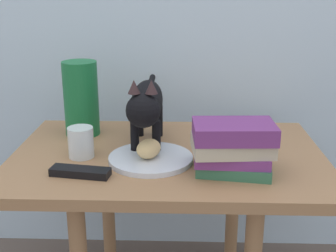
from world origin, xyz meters
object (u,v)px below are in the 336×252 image
Objects in this scene: side_table at (168,176)px; green_vase at (81,99)px; cat at (146,104)px; plate at (151,159)px; bread_roll at (149,149)px; candle_jar at (81,144)px; tv_remote at (80,172)px; book_stack at (233,147)px.

green_vase reaches higher than side_table.
plate is at bearing -80.18° from cat.
bread_roll is (-0.00, -0.01, 0.03)m from plate.
side_table is 10.96× the size of bread_roll.
plate is 0.99× the size of green_vase.
candle_jar reaches higher than plate.
cat is (-0.02, 0.10, 0.13)m from plate.
green_vase is 0.21m from candle_jar.
bread_roll is at bearing -44.93° from green_vase.
candle_jar is at bearing -79.07° from green_vase.
green_vase is at bearing 135.07° from bread_roll.
candle_jar is 0.57× the size of tv_remote.
cat reaches higher than tv_remote.
bread_roll is 0.94× the size of candle_jar.
side_table is 1.83× the size of cat.
green_vase is at bearing 136.71° from plate.
plate is (-0.04, -0.06, 0.08)m from side_table.
book_stack is 2.49× the size of candle_jar.
cat is 0.24m from green_vase.
tv_remote is (0.02, -0.12, -0.03)m from candle_jar.
book_stack is at bearing -12.27° from candle_jar.
side_table is 4.14× the size of book_stack.
cat reaches higher than side_table.
bread_roll is 0.17× the size of cat.
bread_roll reaches higher than side_table.
tv_remote is (-0.15, -0.20, -0.12)m from cat.
cat reaches higher than plate.
bread_roll is at bearing -83.27° from cat.
cat is 0.28m from tv_remote.
candle_jar is 0.13m from tv_remote.
cat is (-0.01, 0.11, 0.09)m from bread_roll.
cat reaches higher than book_stack.
green_vase is at bearing 109.81° from tv_remote.
candle_jar is (-0.19, 0.03, -0.00)m from bread_roll.
green_vase is at bearing 147.65° from book_stack.
cat is 5.64× the size of candle_jar.
side_table is 3.85× the size of plate.
green_vase reaches higher than tv_remote.
side_table is 0.37m from green_vase.
plate is 0.48× the size of cat.
book_stack reaches higher than tv_remote.
tv_remote reaches higher than side_table.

